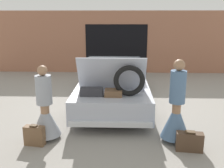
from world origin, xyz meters
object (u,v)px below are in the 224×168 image
(person_right, at_px, (176,113))
(suitcase_beside_left_person, at_px, (35,136))
(car, at_px, (114,83))
(person_left, at_px, (45,113))
(suitcase_beside_right_person, at_px, (189,142))

(person_right, height_order, suitcase_beside_left_person, person_right)
(person_right, distance_m, suitcase_beside_left_person, 2.95)
(car, height_order, person_right, person_right)
(suitcase_beside_left_person, bearing_deg, person_left, 66.03)
(person_left, xyz_separation_m, suitcase_beside_right_person, (2.95, -0.46, -0.37))
(suitcase_beside_right_person, bearing_deg, person_right, 114.62)
(suitcase_beside_left_person, bearing_deg, suitcase_beside_right_person, -2.37)
(suitcase_beside_left_person, distance_m, suitcase_beside_right_person, 3.11)
(car, relative_size, person_left, 3.06)
(suitcase_beside_left_person, height_order, suitcase_beside_right_person, suitcase_beside_left_person)
(person_right, distance_m, suitcase_beside_right_person, 0.64)
(car, relative_size, suitcase_beside_left_person, 11.14)
(person_left, height_order, person_right, person_right)
(person_left, relative_size, suitcase_beside_left_person, 3.64)
(person_left, xyz_separation_m, suitcase_beside_left_person, (-0.15, -0.33, -0.36))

